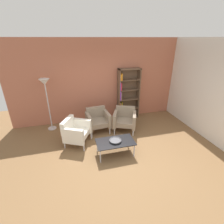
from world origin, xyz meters
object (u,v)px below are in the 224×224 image
coffee_table_low (115,142)px  armchair_corner_red (125,119)px  armchair_spare_guest (75,131)px  decorative_bowl (115,140)px  floor_lamp_torchiere (45,88)px  bookshelf_tall (127,95)px  armchair_near_window (98,119)px

coffee_table_low → armchair_corner_red: size_ratio=1.10×
armchair_corner_red → armchair_spare_guest: bearing=-144.0°
decorative_bowl → floor_lamp_torchiere: (-1.74, 1.87, 1.01)m
armchair_corner_red → bookshelf_tall: bearing=91.0°
floor_lamp_torchiere → armchair_spare_guest: bearing=-55.3°
bookshelf_tall → armchair_corner_red: size_ratio=2.10×
bookshelf_tall → floor_lamp_torchiere: bookshelf_tall is taller
bookshelf_tall → armchair_spare_guest: bearing=-147.3°
floor_lamp_torchiere → armchair_corner_red: bearing=-16.8°
coffee_table_low → floor_lamp_torchiere: (-1.74, 1.87, 1.08)m
armchair_spare_guest → floor_lamp_torchiere: 1.69m
bookshelf_tall → armchair_spare_guest: size_ratio=2.06×
coffee_table_low → armchair_corner_red: (0.66, 1.15, 0.05)m
armchair_spare_guest → floor_lamp_torchiere: size_ratio=0.53×
decorative_bowl → armchair_near_window: (-0.23, 1.34, -0.02)m
decorative_bowl → armchair_near_window: bearing=99.7°
bookshelf_tall → armchair_near_window: bearing=-149.9°
bookshelf_tall → armchair_near_window: bookshelf_tall is taller
bookshelf_tall → armchair_near_window: size_ratio=2.44×
armchair_corner_red → floor_lamp_torchiere: size_ratio=0.52×
bookshelf_tall → armchair_spare_guest: bookshelf_tall is taller
armchair_near_window → armchair_spare_guest: (-0.75, -0.56, 0.00)m
armchair_corner_red → coffee_table_low: bearing=-96.5°
decorative_bowl → armchair_spare_guest: (-0.98, 0.78, -0.02)m
coffee_table_low → floor_lamp_torchiere: bearing=132.9°
coffee_table_low → armchair_spare_guest: bearing=141.6°
floor_lamp_torchiere → armchair_near_window: bearing=-19.4°
decorative_bowl → armchair_near_window: armchair_near_window is taller
armchair_near_window → floor_lamp_torchiere: bearing=154.9°
coffee_table_low → decorative_bowl: decorative_bowl is taller
bookshelf_tall → coffee_table_low: size_ratio=1.90×
coffee_table_low → armchair_spare_guest: (-0.98, 0.78, 0.05)m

